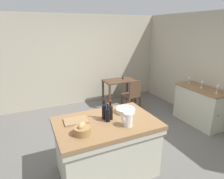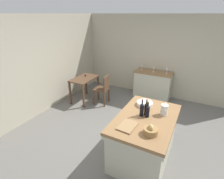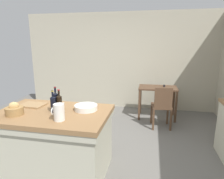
{
  "view_description": "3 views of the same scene",
  "coord_description": "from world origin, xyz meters",
  "px_view_note": "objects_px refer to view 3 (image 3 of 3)",
  "views": [
    {
      "loc": [
        -1.39,
        -2.9,
        2.24
      ],
      "look_at": [
        0.16,
        0.48,
        1.02
      ],
      "focal_mm": 30.52,
      "sensor_mm": 36.0,
      "label": 1
    },
    {
      "loc": [
        -3.01,
        -1.22,
        2.59
      ],
      "look_at": [
        0.23,
        0.49,
        0.98
      ],
      "focal_mm": 27.71,
      "sensor_mm": 36.0,
      "label": 2
    },
    {
      "loc": [
        0.88,
        -2.84,
        1.81
      ],
      "look_at": [
        0.22,
        0.43,
        1.01
      ],
      "focal_mm": 31.69,
      "sensor_mm": 36.0,
      "label": 3
    }
  ],
  "objects_px": {
    "bread_basket": "(14,110)",
    "wine_bottle_amber": "(56,101)",
    "writing_desk": "(158,92)",
    "wine_bottle_dark": "(59,103)",
    "cutting_board": "(33,105)",
    "wooden_chair": "(162,106)",
    "island_table": "(55,140)",
    "pitcher": "(59,112)",
    "wine_bottle_green": "(53,104)",
    "wash_bowl": "(86,107)"
  },
  "relations": [
    {
      "from": "bread_basket",
      "to": "wine_bottle_amber",
      "type": "relative_size",
      "value": 0.69
    },
    {
      "from": "writing_desk",
      "to": "wine_bottle_amber",
      "type": "height_order",
      "value": "wine_bottle_amber"
    },
    {
      "from": "wine_bottle_dark",
      "to": "cutting_board",
      "type": "bearing_deg",
      "value": 163.59
    },
    {
      "from": "wooden_chair",
      "to": "island_table",
      "type": "bearing_deg",
      "value": -130.08
    },
    {
      "from": "wooden_chair",
      "to": "wine_bottle_dark",
      "type": "bearing_deg",
      "value": -129.03
    },
    {
      "from": "writing_desk",
      "to": "wine_bottle_amber",
      "type": "xyz_separation_m",
      "value": [
        -1.44,
        -2.34,
        0.39
      ]
    },
    {
      "from": "writing_desk",
      "to": "bread_basket",
      "type": "distance_m",
      "value": 3.25
    },
    {
      "from": "pitcher",
      "to": "wine_bottle_amber",
      "type": "xyz_separation_m",
      "value": [
        -0.22,
        0.35,
        0.03
      ]
    },
    {
      "from": "wine_bottle_amber",
      "to": "wine_bottle_green",
      "type": "xyz_separation_m",
      "value": [
        0.01,
        -0.1,
        -0.01
      ]
    },
    {
      "from": "wooden_chair",
      "to": "wine_bottle_green",
      "type": "height_order",
      "value": "wine_bottle_green"
    },
    {
      "from": "writing_desk",
      "to": "pitcher",
      "type": "bearing_deg",
      "value": -114.37
    },
    {
      "from": "wash_bowl",
      "to": "island_table",
      "type": "bearing_deg",
      "value": -158.22
    },
    {
      "from": "pitcher",
      "to": "wash_bowl",
      "type": "distance_m",
      "value": 0.47
    },
    {
      "from": "wash_bowl",
      "to": "wine_bottle_dark",
      "type": "distance_m",
      "value": 0.36
    },
    {
      "from": "island_table",
      "to": "wine_bottle_green",
      "type": "distance_m",
      "value": 0.53
    },
    {
      "from": "island_table",
      "to": "wine_bottle_amber",
      "type": "height_order",
      "value": "wine_bottle_amber"
    },
    {
      "from": "wine_bottle_amber",
      "to": "writing_desk",
      "type": "bearing_deg",
      "value": 58.47
    },
    {
      "from": "wine_bottle_green",
      "to": "pitcher",
      "type": "bearing_deg",
      "value": -50.72
    },
    {
      "from": "cutting_board",
      "to": "wine_bottle_green",
      "type": "height_order",
      "value": "wine_bottle_green"
    },
    {
      "from": "wine_bottle_green",
      "to": "wine_bottle_dark",
      "type": "bearing_deg",
      "value": 34.17
    },
    {
      "from": "bread_basket",
      "to": "wash_bowl",
      "type": "bearing_deg",
      "value": 23.39
    },
    {
      "from": "island_table",
      "to": "wine_bottle_amber",
      "type": "xyz_separation_m",
      "value": [
        0.01,
        0.1,
        0.55
      ]
    },
    {
      "from": "island_table",
      "to": "wine_bottle_green",
      "type": "relative_size",
      "value": 5.09
    },
    {
      "from": "writing_desk",
      "to": "cutting_board",
      "type": "xyz_separation_m",
      "value": [
        -1.86,
        -2.25,
        0.27
      ]
    },
    {
      "from": "wooden_chair",
      "to": "cutting_board",
      "type": "distance_m",
      "value": 2.57
    },
    {
      "from": "wine_bottle_green",
      "to": "writing_desk",
      "type": "bearing_deg",
      "value": 59.79
    },
    {
      "from": "wine_bottle_dark",
      "to": "wine_bottle_green",
      "type": "xyz_separation_m",
      "value": [
        -0.07,
        -0.05,
        -0.0
      ]
    },
    {
      "from": "wooden_chair",
      "to": "wine_bottle_amber",
      "type": "xyz_separation_m",
      "value": [
        -1.52,
        -1.72,
        0.53
      ]
    },
    {
      "from": "cutting_board",
      "to": "pitcher",
      "type": "bearing_deg",
      "value": -34.66
    },
    {
      "from": "island_table",
      "to": "wash_bowl",
      "type": "relative_size",
      "value": 4.76
    },
    {
      "from": "wooden_chair",
      "to": "bread_basket",
      "type": "bearing_deg",
      "value": -134.14
    },
    {
      "from": "writing_desk",
      "to": "wine_bottle_dark",
      "type": "height_order",
      "value": "wine_bottle_dark"
    },
    {
      "from": "wooden_chair",
      "to": "wine_bottle_green",
      "type": "xyz_separation_m",
      "value": [
        -1.51,
        -1.82,
        0.51
      ]
    },
    {
      "from": "wine_bottle_dark",
      "to": "wine_bottle_amber",
      "type": "bearing_deg",
      "value": 144.57
    },
    {
      "from": "pitcher",
      "to": "cutting_board",
      "type": "distance_m",
      "value": 0.78
    },
    {
      "from": "wine_bottle_amber",
      "to": "wine_bottle_dark",
      "type": "bearing_deg",
      "value": -35.43
    },
    {
      "from": "wash_bowl",
      "to": "wine_bottle_dark",
      "type": "bearing_deg",
      "value": -158.76
    },
    {
      "from": "wooden_chair",
      "to": "pitcher",
      "type": "height_order",
      "value": "pitcher"
    },
    {
      "from": "cutting_board",
      "to": "wine_bottle_amber",
      "type": "xyz_separation_m",
      "value": [
        0.42,
        -0.09,
        0.12
      ]
    },
    {
      "from": "writing_desk",
      "to": "pitcher",
      "type": "height_order",
      "value": "pitcher"
    },
    {
      "from": "wooden_chair",
      "to": "cutting_board",
      "type": "xyz_separation_m",
      "value": [
        -1.94,
        -1.63,
        0.41
      ]
    },
    {
      "from": "wine_bottle_dark",
      "to": "wine_bottle_green",
      "type": "relative_size",
      "value": 1.02
    },
    {
      "from": "wine_bottle_amber",
      "to": "cutting_board",
      "type": "bearing_deg",
      "value": 167.85
    },
    {
      "from": "island_table",
      "to": "cutting_board",
      "type": "bearing_deg",
      "value": 155.78
    },
    {
      "from": "pitcher",
      "to": "cutting_board",
      "type": "relative_size",
      "value": 0.71
    },
    {
      "from": "pitcher",
      "to": "wine_bottle_green",
      "type": "height_order",
      "value": "wine_bottle_green"
    },
    {
      "from": "wine_bottle_dark",
      "to": "bread_basket",
      "type": "bearing_deg",
      "value": -155.28
    },
    {
      "from": "island_table",
      "to": "wooden_chair",
      "type": "xyz_separation_m",
      "value": [
        1.53,
        1.81,
        0.02
      ]
    },
    {
      "from": "pitcher",
      "to": "wash_bowl",
      "type": "xyz_separation_m",
      "value": [
        0.19,
        0.42,
        -0.07
      ]
    },
    {
      "from": "wooden_chair",
      "to": "pitcher",
      "type": "distance_m",
      "value": 2.5
    }
  ]
}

